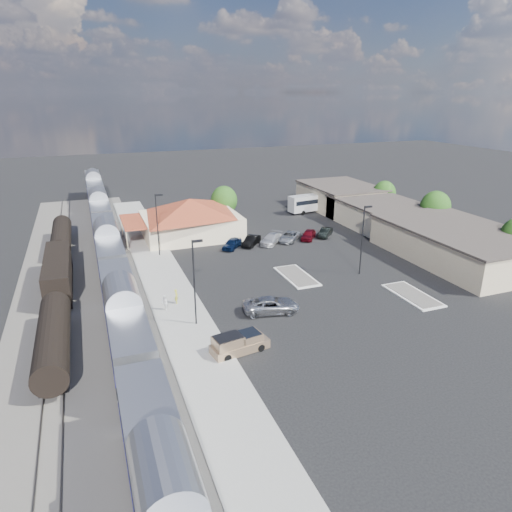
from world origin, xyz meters
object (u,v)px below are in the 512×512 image
object	(u,v)px
station_depot	(190,217)
pickup_truck	(240,343)
coach_bus	(314,202)
suv	(272,305)

from	to	relation	value
station_depot	pickup_truck	bearing A→B (deg)	-96.19
station_depot	pickup_truck	xyz separation A→B (m)	(-3.94, -36.30, -2.26)
station_depot	coach_bus	xyz separation A→B (m)	(26.35, 7.45, -1.15)
pickup_truck	suv	world-z (taller)	pickup_truck
pickup_truck	station_depot	bearing A→B (deg)	-15.54
coach_bus	pickup_truck	bearing A→B (deg)	137.31
coach_bus	suv	bearing A→B (deg)	138.74
pickup_truck	coach_bus	size ratio (longest dim) A/B	0.51
pickup_truck	coach_bus	xyz separation A→B (m)	(30.29, 43.75, 1.11)
station_depot	suv	distance (m)	30.17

